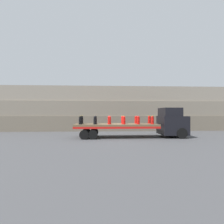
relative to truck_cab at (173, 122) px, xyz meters
name	(u,v)px	position (x,y,z in m)	size (l,w,h in m)	color
ground_plane	(116,137)	(-5.74, 0.00, -1.48)	(120.00, 120.00, 0.00)	#474749
rock_cliff	(112,109)	(-5.74, 7.48, 1.57)	(60.00, 3.30, 6.10)	#706656
truck_cab	(173,122)	(0.00, 0.00, 0.00)	(2.50, 2.64, 2.95)	black
flatbed_trailer	(112,126)	(-6.21, 0.00, -0.37)	(8.16, 2.65, 1.35)	brown
fire_hydrant_black_near_0	(80,120)	(-9.22, -0.56, 0.26)	(0.36, 0.55, 0.79)	black
fire_hydrant_black_far_0	(82,120)	(-9.22, 0.56, 0.26)	(0.36, 0.55, 0.79)	black
fire_hydrant_black_near_1	(95,120)	(-7.83, -0.56, 0.26)	(0.36, 0.55, 0.79)	black
fire_hydrant_black_far_1	(95,120)	(-7.83, 0.56, 0.26)	(0.36, 0.55, 0.79)	black
fire_hydrant_red_near_2	(110,120)	(-6.44, -0.56, 0.26)	(0.36, 0.55, 0.79)	red
fire_hydrant_red_far_2	(109,120)	(-6.44, 0.56, 0.26)	(0.36, 0.55, 0.79)	red
fire_hydrant_red_near_3	(124,120)	(-5.04, -0.56, 0.26)	(0.36, 0.55, 0.79)	red
fire_hydrant_red_far_3	(123,120)	(-5.04, 0.56, 0.26)	(0.36, 0.55, 0.79)	red
fire_hydrant_red_near_4	(138,120)	(-3.65, -0.56, 0.26)	(0.36, 0.55, 0.79)	red
fire_hydrant_red_far_4	(136,120)	(-3.65, 0.56, 0.26)	(0.36, 0.55, 0.79)	red
fire_hydrant_red_near_5	(152,120)	(-2.26, -0.56, 0.26)	(0.36, 0.55, 0.79)	red
fire_hydrant_red_far_5	(149,120)	(-2.26, 0.56, 0.26)	(0.36, 0.55, 0.79)	red
cargo_strap_rear	(81,116)	(-9.22, 0.00, 0.68)	(0.05, 2.75, 0.01)	yellow
cargo_strap_middle	(123,116)	(-5.04, 0.00, 0.68)	(0.05, 2.75, 0.01)	yellow
cargo_strap_front	(151,116)	(-2.26, 0.00, 0.68)	(0.05, 2.75, 0.01)	yellow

